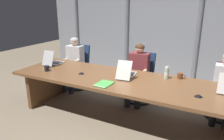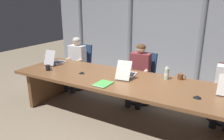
% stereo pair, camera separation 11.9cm
% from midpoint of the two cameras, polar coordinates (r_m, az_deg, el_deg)
% --- Properties ---
extents(ground_plane, '(13.51, 13.51, 0.00)m').
position_cam_midpoint_polar(ground_plane, '(3.80, 2.96, -12.81)').
color(ground_plane, '#7F705B').
extents(conference_table, '(3.82, 1.14, 0.73)m').
position_cam_midpoint_polar(conference_table, '(3.55, 3.11, -4.52)').
color(conference_table, brown).
rests_on(conference_table, ground_plane).
extents(curtain_backdrop, '(6.76, 0.17, 2.84)m').
position_cam_midpoint_polar(curtain_backdrop, '(5.64, 14.65, 11.80)').
color(curtain_backdrop, gray).
rests_on(curtain_backdrop, ground_plane).
extents(laptop_left_end, '(0.26, 0.44, 0.30)m').
position_cam_midpoint_polar(laptop_left_end, '(4.49, -14.35, 2.37)').
color(laptop_left_end, '#BCBCC1').
rests_on(laptop_left_end, conference_table).
extents(laptop_left_mid, '(0.30, 0.53, 0.30)m').
position_cam_midpoint_polar(laptop_left_mid, '(3.59, 4.95, -0.87)').
color(laptop_left_mid, beige).
rests_on(laptop_left_mid, conference_table).
extents(office_chair_left_end, '(0.60, 0.60, 0.99)m').
position_cam_midpoint_polar(office_chair_left_end, '(5.13, -7.91, -0.25)').
color(office_chair_left_end, navy).
rests_on(office_chair_left_end, ground_plane).
extents(office_chair_left_mid, '(0.60, 0.60, 0.97)m').
position_cam_midpoint_polar(office_chair_left_mid, '(4.41, 8.79, -3.36)').
color(office_chair_left_mid, navy).
rests_on(office_chair_left_mid, ground_plane).
extents(person_left_end, '(0.41, 0.57, 1.20)m').
position_cam_midpoint_polar(person_left_end, '(4.93, -9.17, 2.63)').
color(person_left_end, silver).
rests_on(person_left_end, ground_plane).
extents(person_left_mid, '(0.41, 0.56, 1.18)m').
position_cam_midpoint_polar(person_left_mid, '(4.17, 8.04, -0.16)').
color(person_left_mid, brown).
rests_on(person_left_mid, ground_plane).
extents(water_bottle_primary, '(0.07, 0.07, 0.21)m').
position_cam_midpoint_polar(water_bottle_primary, '(3.56, 15.44, -0.97)').
color(water_bottle_primary, '#ADD1B2').
rests_on(water_bottle_primary, conference_table).
extents(coffee_mug_near, '(0.13, 0.09, 0.09)m').
position_cam_midpoint_polar(coffee_mug_near, '(3.64, 18.91, -1.70)').
color(coffee_mug_near, brown).
rests_on(coffee_mug_near, conference_table).
extents(coffee_mug_far, '(0.13, 0.09, 0.10)m').
position_cam_midpoint_polar(coffee_mug_far, '(4.07, -16.06, 0.59)').
color(coffee_mug_far, black).
rests_on(coffee_mug_far, conference_table).
extents(conference_mic_left_side, '(0.11, 0.11, 0.03)m').
position_cam_midpoint_polar(conference_mic_left_side, '(3.77, -7.29, -0.70)').
color(conference_mic_left_side, black).
rests_on(conference_mic_left_side, conference_table).
extents(conference_mic_middle, '(0.11, 0.11, 0.03)m').
position_cam_midpoint_polar(conference_mic_middle, '(3.02, 23.09, -6.66)').
color(conference_mic_middle, black).
rests_on(conference_mic_middle, conference_table).
extents(spiral_notepad, '(0.23, 0.32, 0.03)m').
position_cam_midpoint_polar(spiral_notepad, '(3.24, -1.43, -3.80)').
color(spiral_notepad, '#4CB74C').
rests_on(spiral_notepad, conference_table).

